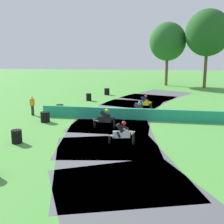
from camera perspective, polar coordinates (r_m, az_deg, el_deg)
name	(u,v)px	position (r m, az deg, el deg)	size (l,w,h in m)	color
ground_plane	(114,119)	(23.25, 0.43, -1.33)	(120.00, 120.00, 0.00)	#4C933D
track_asphalt	(132,119)	(23.06, 4.04, -1.46)	(11.93, 37.06, 0.01)	#515156
safety_barrier	(187,116)	(22.95, 14.61, -0.76)	(0.30, 23.35, 0.90)	#239375
motorcycle_lead_yellow	(145,103)	(26.91, 6.45, 1.85)	(1.72, 1.09, 1.43)	black
motorcycle_chase_red	(139,111)	(23.23, 5.28, 0.27)	(1.70, 0.82, 1.43)	black
motorcycle_trailing_black	(106,119)	(20.43, -1.29, -1.37)	(1.69, 0.81, 1.43)	black
motorcycle_fourth_white	(123,133)	(16.87, 2.14, -4.23)	(1.67, 0.87, 1.42)	black
tire_stack_near	(107,92)	(35.72, -1.02, 4.05)	(0.64, 0.64, 0.80)	black
tire_stack_mid_a	(89,97)	(31.57, -4.62, 2.95)	(0.57, 0.57, 0.80)	black
tire_stack_mid_b	(60,108)	(26.55, -10.28, 0.83)	(0.66, 0.66, 0.60)	black
tire_stack_far	(45,117)	(22.68, -13.08, -0.96)	(0.70, 0.70, 0.80)	black
tire_stack_extra_a	(17,137)	(18.04, -18.33, -4.63)	(0.61, 0.61, 0.80)	black
track_marshal	(32,106)	(25.23, -15.47, 1.19)	(0.34, 0.24, 1.63)	#232328
tree_far_left	(208,33)	(44.43, 18.41, 14.63)	(6.27, 6.27, 11.13)	brown
tree_far_right	(168,42)	(46.10, 10.95, 13.51)	(5.54, 5.54, 9.63)	brown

